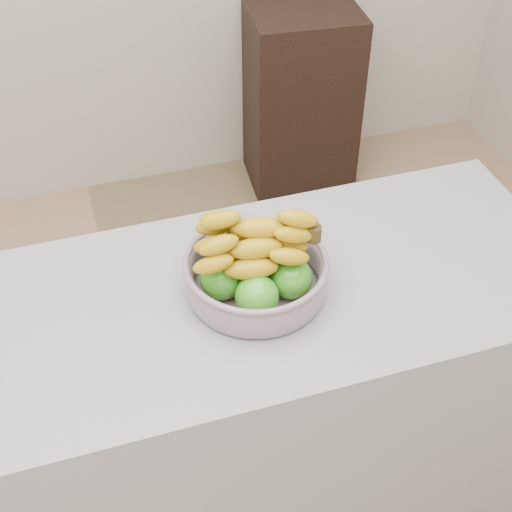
% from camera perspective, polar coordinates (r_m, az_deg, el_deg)
% --- Properties ---
extents(counter, '(2.00, 0.60, 0.90)m').
position_cam_1_polar(counter, '(1.87, -8.37, -14.38)').
color(counter, gray).
rests_on(counter, ground).
extents(cabinet, '(0.48, 0.40, 0.81)m').
position_cam_1_polar(cabinet, '(3.21, 3.61, 12.29)').
color(cabinet, black).
rests_on(cabinet, ground).
extents(fruit_bowl, '(0.31, 0.31, 0.20)m').
position_cam_1_polar(fruit_bowl, '(1.51, -0.01, -1.08)').
color(fruit_bowl, '#9DAFBC').
rests_on(fruit_bowl, counter).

